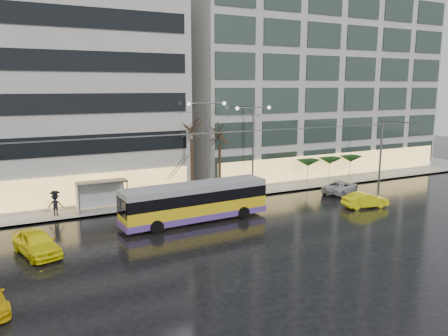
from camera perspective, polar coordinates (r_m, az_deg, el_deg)
ground at (r=32.16m, az=2.54°, el=-8.58°), size 140.00×140.00×0.00m
sidewalk at (r=45.12m, az=-3.84°, el=-2.88°), size 80.00×10.00×0.15m
kerb at (r=40.72m, az=-1.15°, el=-4.33°), size 80.00×0.10×0.15m
building_right at (r=56.74m, az=10.40°, el=12.52°), size 32.00×14.00×25.00m
trolleybus at (r=34.60m, az=-3.76°, el=-4.61°), size 12.02×4.84×5.52m
catenary at (r=38.44m, az=-1.82°, el=1.15°), size 42.24×5.12×7.00m
bus_shelter at (r=38.76m, az=-16.27°, el=-2.66°), size 4.20×1.60×2.51m
street_lamp_near at (r=41.20m, az=-2.22°, el=4.21°), size 3.96×0.36×9.03m
street_lamp_far at (r=43.50m, az=3.81°, el=4.17°), size 3.96×0.36×8.53m
tree_a at (r=40.69m, az=-4.29°, el=5.66°), size 3.20×3.20×8.40m
tree_b at (r=42.15m, az=-0.58°, el=4.92°), size 3.20×3.20×7.70m
parasol_a at (r=47.98m, az=10.90°, el=0.66°), size 2.50×2.50×2.65m
parasol_b at (r=49.84m, az=13.65°, el=0.91°), size 2.50×2.50×2.65m
parasol_c at (r=51.80m, az=16.20°, el=1.15°), size 2.50×2.50×2.65m
taxi_a at (r=30.50m, az=-23.29°, el=-8.95°), size 3.14×5.02×1.59m
taxi_b at (r=40.70m, az=17.97°, el=-4.00°), size 4.23×2.13×1.33m
sedan_silver at (r=45.39m, az=14.99°, el=-2.40°), size 5.09×3.74×1.29m
pedestrian_a at (r=38.38m, az=-10.59°, el=-3.13°), size 1.07×1.09×2.19m
pedestrian_b at (r=41.19m, az=-11.47°, el=-3.07°), size 1.00×0.92×1.67m
pedestrian_c at (r=38.29m, az=-21.17°, el=-4.17°), size 1.33×1.03×2.11m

